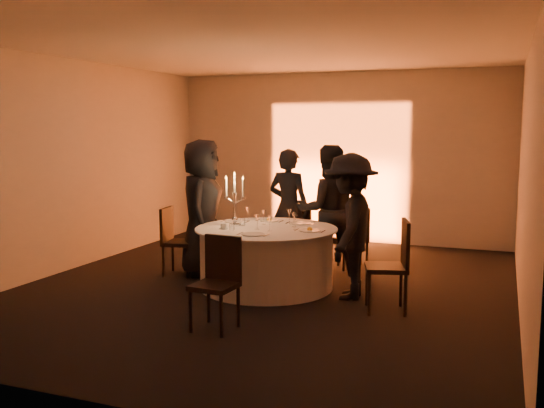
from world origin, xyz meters
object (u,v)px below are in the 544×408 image
(banquet_table, at_px, (266,258))
(chair_right, at_px, (394,260))
(chair_front, at_px, (218,277))
(guest_back_left, at_px, (289,207))
(chair_left, at_px, (174,237))
(guest_left, at_px, (202,207))
(guest_back_right, at_px, (327,210))
(guest_right, at_px, (350,226))
(chair_back_left, at_px, (302,229))
(coffee_cup, at_px, (223,227))
(chair_back_right, at_px, (354,235))
(candelabra, at_px, (235,207))

(banquet_table, xyz_separation_m, chair_right, (1.69, -0.44, 0.20))
(chair_front, distance_m, guest_back_left, 2.98)
(chair_left, bearing_deg, banquet_table, -105.63)
(guest_left, bearing_deg, guest_back_right, -86.20)
(chair_left, bearing_deg, guest_right, -104.08)
(chair_front, bearing_deg, chair_right, 40.85)
(guest_left, xyz_separation_m, guest_back_left, (0.92, 0.98, -0.07))
(chair_right, relative_size, guest_back_left, 0.59)
(chair_right, distance_m, guest_right, 0.75)
(guest_back_right, xyz_separation_m, guest_right, (0.57, -1.03, -0.03))
(chair_front, xyz_separation_m, guest_back_right, (0.41, 2.59, 0.37))
(chair_back_left, height_order, chair_right, chair_right)
(banquet_table, bearing_deg, chair_front, -85.89)
(chair_back_left, relative_size, guest_back_right, 0.47)
(banquet_table, xyz_separation_m, guest_back_left, (-0.17, 1.32, 0.48))
(chair_back_left, bearing_deg, coffee_cup, 81.71)
(chair_right, bearing_deg, chair_left, -117.34)
(chair_right, bearing_deg, chair_back_left, -156.46)
(chair_right, distance_m, guest_back_right, 1.85)
(guest_back_left, bearing_deg, banquet_table, 104.35)
(chair_left, distance_m, guest_right, 2.58)
(chair_back_left, relative_size, guest_left, 0.45)
(chair_back_right, relative_size, guest_back_left, 0.52)
(guest_left, bearing_deg, chair_back_left, -53.43)
(candelabra, bearing_deg, chair_back_left, 78.00)
(chair_left, xyz_separation_m, guest_left, (0.36, 0.15, 0.41))
(chair_left, height_order, guest_right, guest_right)
(guest_right, relative_size, candelabra, 2.48)
(chair_right, xyz_separation_m, guest_right, (-0.59, 0.37, 0.29))
(banquet_table, distance_m, chair_left, 1.46)
(chair_back_left, height_order, guest_back_left, guest_back_left)
(chair_front, height_order, candelabra, candelabra)
(chair_right, bearing_deg, candelabra, -118.18)
(banquet_table, bearing_deg, coffee_cup, -150.55)
(guest_right, xyz_separation_m, candelabra, (-1.54, 0.09, 0.15))
(coffee_cup, distance_m, candelabra, 0.36)
(chair_back_left, bearing_deg, chair_left, 51.00)
(guest_right, bearing_deg, candelabra, -97.21)
(guest_left, height_order, guest_back_left, guest_left)
(guest_back_left, height_order, coffee_cup, guest_back_left)
(chair_back_left, bearing_deg, chair_front, 96.22)
(chair_back_left, height_order, guest_right, guest_right)
(chair_left, distance_m, chair_back_right, 2.55)
(guest_left, height_order, coffee_cup, guest_left)
(banquet_table, bearing_deg, guest_back_right, 61.35)
(chair_right, distance_m, guest_back_left, 2.57)
(banquet_table, relative_size, chair_back_right, 2.00)
(chair_front, bearing_deg, chair_left, 134.46)
(banquet_table, bearing_deg, guest_left, 162.66)
(guest_back_right, xyz_separation_m, candelabra, (-0.97, -0.94, 0.12))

